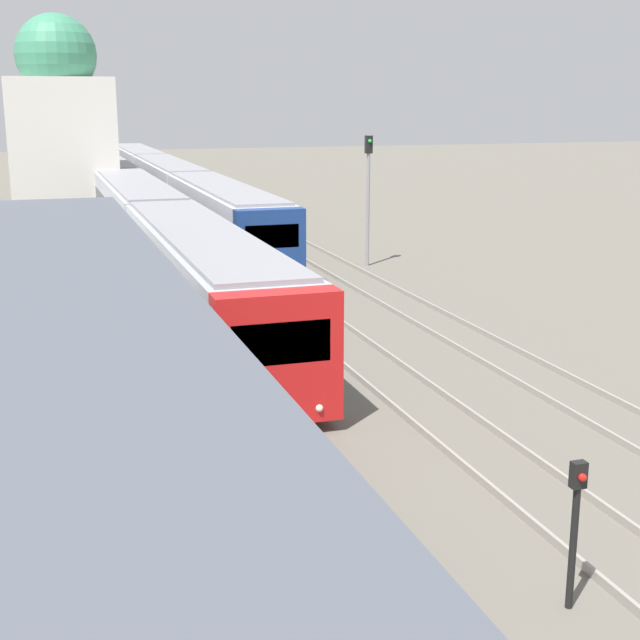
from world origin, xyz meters
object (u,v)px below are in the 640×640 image
at_px(person_on_platform, 178,350).
at_px(train_far, 170,184).
at_px(train_near, 120,195).
at_px(signal_post_near, 575,520).
at_px(signal_mast_far, 368,185).

xyz_separation_m(person_on_platform, train_far, (5.49, 37.70, -0.24)).
xyz_separation_m(train_near, signal_post_near, (2.04, -39.32, -0.42)).
bearing_deg(person_on_platform, signal_post_near, -62.00).
relative_size(person_on_platform, train_near, 0.03).
relative_size(train_near, signal_mast_far, 12.24).
bearing_deg(signal_mast_far, signal_post_near, -104.65).
distance_m(person_on_platform, train_far, 38.10).
bearing_deg(train_far, person_on_platform, -98.29).
bearing_deg(train_near, train_far, 59.37).
height_order(train_near, signal_post_near, train_near).
distance_m(train_near, signal_post_near, 39.37).
xyz_separation_m(signal_post_near, signal_mast_far, (6.43, 24.61, 2.00)).
xyz_separation_m(person_on_platform, signal_post_near, (4.02, -7.55, -0.62)).
height_order(person_on_platform, train_far, train_far).
bearing_deg(signal_mast_far, person_on_platform, -121.49).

